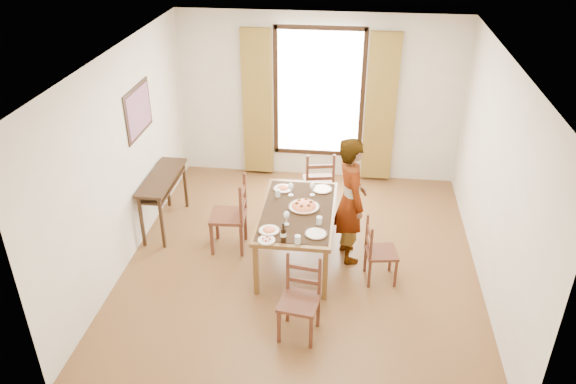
# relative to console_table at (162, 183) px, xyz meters

# --- Properties ---
(ground) EXTENTS (5.00, 5.00, 0.00)m
(ground) POSITION_rel_console_table_xyz_m (2.03, -0.60, -0.68)
(ground) COLOR #56341B
(ground) RESTS_ON ground
(room_shell) EXTENTS (4.60, 5.10, 2.74)m
(room_shell) POSITION_rel_console_table_xyz_m (2.03, -0.47, 0.86)
(room_shell) COLOR silver
(room_shell) RESTS_ON ground
(console_table) EXTENTS (0.38, 1.20, 0.80)m
(console_table) POSITION_rel_console_table_xyz_m (0.00, 0.00, 0.00)
(console_table) COLOR #311D10
(console_table) RESTS_ON ground
(dining_table) EXTENTS (0.94, 1.63, 0.76)m
(dining_table) POSITION_rel_console_table_xyz_m (1.97, -0.61, 0.00)
(dining_table) COLOR brown
(dining_table) RESTS_ON ground
(chair_west) EXTENTS (0.49, 0.49, 1.04)m
(chair_west) POSITION_rel_console_table_xyz_m (1.06, -0.43, -0.20)
(chair_west) COLOR #502D1A
(chair_west) RESTS_ON ground
(chair_north) EXTENTS (0.52, 0.52, 1.00)m
(chair_north) POSITION_rel_console_table_xyz_m (2.14, 0.68, -0.22)
(chair_north) COLOR #502D1A
(chair_north) RESTS_ON ground
(chair_south) EXTENTS (0.47, 0.47, 0.93)m
(chair_south) POSITION_rel_console_table_xyz_m (2.14, -1.96, -0.25)
(chair_south) COLOR #502D1A
(chair_south) RESTS_ON ground
(chair_east) EXTENTS (0.43, 0.43, 0.84)m
(chair_east) POSITION_rel_console_table_xyz_m (3.00, -0.90, -0.29)
(chair_east) COLOR #502D1A
(chair_east) RESTS_ON ground
(man) EXTENTS (0.85, 0.76, 1.70)m
(man) POSITION_rel_console_table_xyz_m (2.62, -0.44, 0.17)
(man) COLOR #9B9FA3
(man) RESTS_ON ground
(plate_sw) EXTENTS (0.27, 0.27, 0.05)m
(plate_sw) POSITION_rel_console_table_xyz_m (1.68, -1.14, 0.10)
(plate_sw) COLOR silver
(plate_sw) RESTS_ON dining_table
(plate_se) EXTENTS (0.27, 0.27, 0.05)m
(plate_se) POSITION_rel_console_table_xyz_m (2.24, -1.14, 0.10)
(plate_se) COLOR silver
(plate_se) RESTS_ON dining_table
(plate_nw) EXTENTS (0.27, 0.27, 0.05)m
(plate_nw) POSITION_rel_console_table_xyz_m (1.71, -0.10, 0.10)
(plate_nw) COLOR silver
(plate_nw) RESTS_ON dining_table
(plate_ne) EXTENTS (0.27, 0.27, 0.05)m
(plate_ne) POSITION_rel_console_table_xyz_m (2.23, -0.05, 0.10)
(plate_ne) COLOR silver
(plate_ne) RESTS_ON dining_table
(pasta_platter) EXTENTS (0.40, 0.40, 0.10)m
(pasta_platter) POSITION_rel_console_table_xyz_m (2.04, -0.54, 0.12)
(pasta_platter) COLOR red
(pasta_platter) RESTS_ON dining_table
(caprese_plate) EXTENTS (0.20, 0.20, 0.04)m
(caprese_plate) POSITION_rel_console_table_xyz_m (1.69, -1.34, 0.09)
(caprese_plate) COLOR silver
(caprese_plate) RESTS_ON dining_table
(wine_glass_a) EXTENTS (0.08, 0.08, 0.18)m
(wine_glass_a) POSITION_rel_console_table_xyz_m (1.87, -0.96, 0.16)
(wine_glass_a) COLOR white
(wine_glass_a) RESTS_ON dining_table
(wine_glass_b) EXTENTS (0.08, 0.08, 0.18)m
(wine_glass_b) POSITION_rel_console_table_xyz_m (2.12, -0.20, 0.16)
(wine_glass_b) COLOR white
(wine_glass_b) RESTS_ON dining_table
(wine_glass_c) EXTENTS (0.08, 0.08, 0.18)m
(wine_glass_c) POSITION_rel_console_table_xyz_m (1.84, -0.24, 0.16)
(wine_glass_c) COLOR white
(wine_glass_c) RESTS_ON dining_table
(tumbler_a) EXTENTS (0.07, 0.07, 0.10)m
(tumbler_a) POSITION_rel_console_table_xyz_m (2.26, -0.90, 0.12)
(tumbler_a) COLOR silver
(tumbler_a) RESTS_ON dining_table
(tumbler_b) EXTENTS (0.07, 0.07, 0.10)m
(tumbler_b) POSITION_rel_console_table_xyz_m (1.67, -0.29, 0.12)
(tumbler_b) COLOR silver
(tumbler_b) RESTS_ON dining_table
(tumbler_c) EXTENTS (0.07, 0.07, 0.10)m
(tumbler_c) POSITION_rel_console_table_xyz_m (2.05, -1.34, 0.12)
(tumbler_c) COLOR silver
(tumbler_c) RESTS_ON dining_table
(wine_bottle) EXTENTS (0.07, 0.07, 0.25)m
(wine_bottle) POSITION_rel_console_table_xyz_m (1.88, -1.33, 0.20)
(wine_bottle) COLOR black
(wine_bottle) RESTS_ON dining_table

